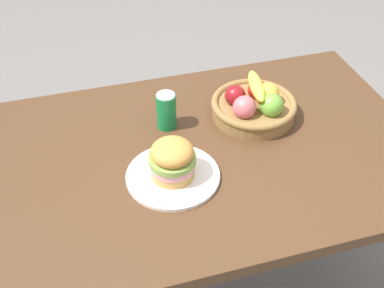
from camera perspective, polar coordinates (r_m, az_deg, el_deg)
name	(u,v)px	position (r m, az deg, el deg)	size (l,w,h in m)	color
ground_plane	(202,287)	(2.13, 1.18, -16.18)	(8.00, 8.00, 0.00)	slate
dining_table	(205,173)	(1.63, 1.48, -3.42)	(1.40, 0.90, 0.75)	#4C301C
plate	(173,176)	(1.46, -2.22, -3.71)	(0.28, 0.28, 0.01)	silver
sandwich	(172,159)	(1.42, -2.29, -1.77)	(0.14, 0.14, 0.12)	tan
soda_can	(166,111)	(1.62, -2.99, 3.87)	(0.07, 0.07, 0.13)	#147238
fruit_basket	(254,104)	(1.68, 7.23, 4.55)	(0.29, 0.29, 0.14)	olive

